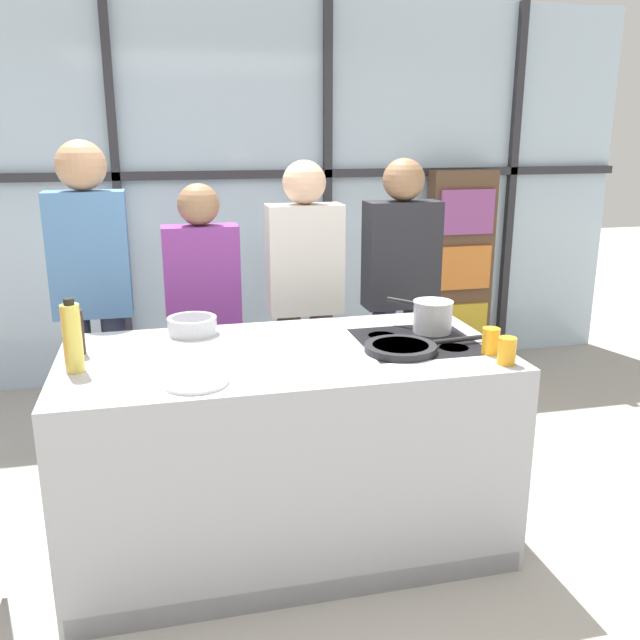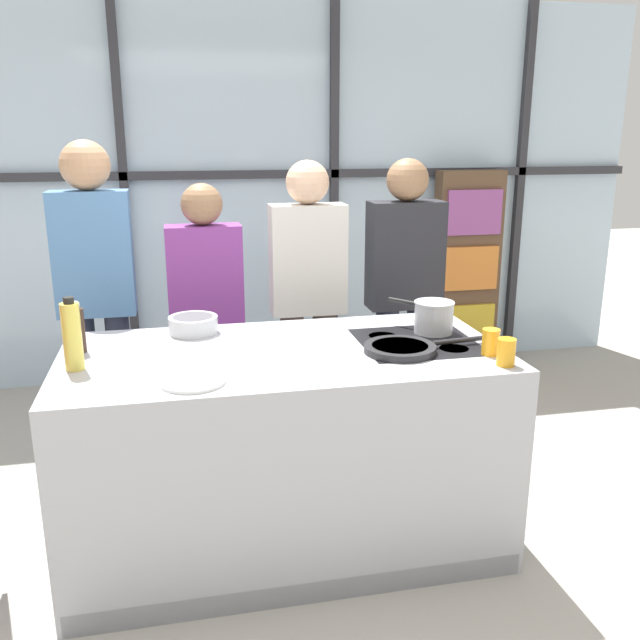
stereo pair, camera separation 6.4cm
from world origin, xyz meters
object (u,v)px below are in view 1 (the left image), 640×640
Objects in this scene: spectator_center_left at (203,309)px; juice_glass_near at (507,351)px; juice_glass_far at (491,341)px; mixing_bowl at (192,325)px; spectator_center_right at (305,291)px; frying_pan at (402,347)px; pepper_grinder at (77,330)px; spectator_far_left at (92,286)px; spectator_far_right at (400,286)px; saucepan at (432,315)px; white_plate at (195,382)px; oil_bottle at (72,337)px.

spectator_center_left reaches higher than juice_glass_near.
mixing_bowl is at bearing 154.11° from juice_glass_far.
frying_pan is at bearing 101.66° from spectator_center_right.
frying_pan is at bearing -12.09° from pepper_grinder.
spectator_center_left reaches higher than mixing_bowl.
spectator_center_right reaches higher than juice_glass_near.
pepper_grinder is at bearing 89.59° from spectator_far_left.
spectator_far_right is at bearing -180.00° from spectator_center_right.
saucepan reaches higher than frying_pan.
saucepan reaches higher than juice_glass_far.
spectator_center_left is at bearing 131.69° from juice_glass_near.
spectator_center_right is 1.39m from white_plate.
spectator_center_left is 1.13m from oil_bottle.
saucepan is at bearing 107.70° from juice_glass_far.
spectator_center_right is 1.27m from juice_glass_far.
spectator_center_right is at bearing 40.21° from oil_bottle.
spectator_center_left is 14.05× the size of juice_glass_far.
spectator_center_right is 7.47× the size of pepper_grinder.
frying_pan is 0.38m from juice_glass_far.
spectator_far_right is 1.14m from juice_glass_far.
spectator_far_right is 15.11× the size of juice_glass_far.
saucepan is at bearing 102.99° from juice_glass_near.
pepper_grinder is at bearing 92.49° from oil_bottle.
spectator_far_left is 6.00× the size of saucepan.
frying_pan is at bearing 12.00° from white_plate.
saucepan is at bearing 142.90° from spectator_center_left.
spectator_far_right is 0.78m from saucepan.
spectator_far_left is at bearing 131.72° from mixing_bowl.
spectator_center_left is at bearing 127.41° from frying_pan.
juice_glass_far is at bearing -72.30° from saucepan.
spectator_far_left is at bearing 146.35° from juice_glass_far.
juice_glass_far is (1.71, -1.14, -0.08)m from spectator_far_left.
spectator_far_right is 7.49× the size of pepper_grinder.
oil_bottle reaches higher than frying_pan.
juice_glass_near is at bearing -17.67° from pepper_grinder.
spectator_far_left is 0.73m from pepper_grinder.
pepper_grinder is at bearing 133.95° from white_plate.
spectator_far_right is 1.34m from mixing_bowl.
mixing_bowl is at bearing 80.90° from spectator_center_left.
white_plate is 2.22× the size of juice_glass_near.
pepper_grinder is (-1.36, 0.29, 0.09)m from frying_pan.
mixing_bowl is at bearing 168.31° from saucepan.
oil_bottle is 2.64× the size of juice_glass_far.
mixing_bowl is (-0.66, -0.54, -0.01)m from spectator_center_right.
spectator_center_left reaches higher than juice_glass_far.
spectator_center_right is at bearing 32.51° from pepper_grinder.
juice_glass_far reaches higher than white_plate.
juice_glass_far is at bearing -13.32° from pepper_grinder.
white_plate is at bearing 44.02° from spectator_far_right.
juice_glass_near is (0.57, -1.28, 0.01)m from spectator_center_right.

